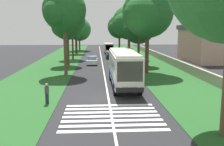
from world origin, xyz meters
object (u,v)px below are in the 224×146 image
object	(u,v)px
roadside_tree_right_0	(128,24)
utility_pole	(139,40)
trailing_minibus_0	(109,47)
roadside_tree_right_4	(119,27)
trailing_car_0	(92,60)
roadside_tree_left_0	(63,11)
roadside_tree_left_3	(72,20)
pedestrian	(47,93)
trailing_car_1	(110,55)
roadside_tree_right_3	(146,14)
coach_bus	(123,66)
roadside_tree_right_2	(138,29)
roadside_building	(205,43)
roadside_tree_left_1	(75,21)
roadside_tree_left_2	(66,26)
roadside_tree_left_4	(79,30)

from	to	relation	value
roadside_tree_right_0	utility_pole	bearing A→B (deg)	179.24
trailing_minibus_0	roadside_tree_right_4	bearing A→B (deg)	-11.94
trailing_car_0	roadside_tree_left_0	distance (m)	13.08
roadside_tree_left_3	pedestrian	bearing A→B (deg)	-178.59
trailing_car_1	roadside_tree_right_3	xyz separation A→B (m)	(-18.91, -3.77, 7.27)
trailing_car_0	trailing_car_1	bearing A→B (deg)	-21.87
coach_bus	utility_pole	bearing A→B (deg)	-17.17
roadside_tree_left_3	roadside_tree_right_2	size ratio (longest dim) A/B	1.18
roadside_tree_right_4	utility_pole	world-z (taller)	roadside_tree_right_4
roadside_tree_right_2	pedestrian	xyz separation A→B (m)	(-22.59, 10.77, -5.12)
trailing_car_1	trailing_minibus_0	distance (m)	11.34
trailing_car_0	utility_pole	xyz separation A→B (m)	(-7.39, -6.87, 3.75)
trailing_car_1	roadside_tree_right_3	distance (m)	20.60
trailing_minibus_0	utility_pole	bearing A→B (deg)	-173.70
coach_bus	roadside_tree_left_3	size ratio (longest dim) A/B	1.08
roadside_tree_right_4	roadside_building	xyz separation A→B (m)	(-35.98, -13.26, -3.05)
trailing_minibus_0	roadside_tree_left_1	bearing A→B (deg)	86.47
roadside_tree_left_2	roadside_tree_right_2	world-z (taller)	roadside_tree_left_2
roadside_tree_left_1	trailing_minibus_0	bearing A→B (deg)	-93.53
roadside_tree_right_3	coach_bus	bearing A→B (deg)	154.99
roadside_tree_left_1	trailing_car_1	bearing A→B (deg)	-146.22
roadside_building	roadside_tree_left_3	bearing A→B (deg)	78.52
trailing_minibus_0	roadside_building	bearing A→B (deg)	-134.43
roadside_building	trailing_car_0	bearing A→B (deg)	99.00
roadside_tree_left_1	roadside_tree_left_3	world-z (taller)	roadside_tree_left_3
roadside_tree_right_4	roadside_building	distance (m)	38.47
trailing_car_0	trailing_car_1	world-z (taller)	same
trailing_minibus_0	roadside_tree_right_2	distance (m)	23.02
roadside_tree_left_1	roadside_tree_right_3	xyz separation A→B (m)	(-30.72, -11.67, 0.07)
coach_bus	roadside_tree_left_3	world-z (taller)	roadside_tree_left_3
trailing_car_1	roadside_tree_right_4	world-z (taller)	roadside_tree_right_4
roadside_tree_left_0	roadside_tree_left_4	world-z (taller)	roadside_tree_left_0
roadside_tree_left_3	roadside_tree_right_4	world-z (taller)	roadside_tree_right_4
pedestrian	roadside_tree_left_0	bearing A→B (deg)	0.85
trailing_car_0	roadside_tree_right_3	size ratio (longest dim) A/B	0.37
trailing_car_1	coach_bus	bearing A→B (deg)	179.97
coach_bus	roadside_tree_left_2	size ratio (longest dim) A/B	1.23
trailing_car_0	utility_pole	distance (m)	10.77
roadside_tree_right_2	utility_pole	bearing A→B (deg)	172.92
trailing_minibus_0	roadside_tree_right_4	world-z (taller)	roadside_tree_right_4
trailing_car_1	roadside_tree_right_2	size ratio (longest dim) A/B	0.49
roadside_tree_left_3	utility_pole	bearing A→B (deg)	-145.43
roadside_tree_left_3	roadside_building	xyz separation A→B (m)	(-5.11, -25.14, -4.35)
roadside_tree_left_4	roadside_tree_left_0	bearing A→B (deg)	-179.06
trailing_car_1	roadside_tree_left_3	xyz separation A→B (m)	(-0.53, 7.64, 7.12)
coach_bus	roadside_tree_left_0	world-z (taller)	roadside_tree_left_0
roadside_building	utility_pole	bearing A→B (deg)	127.04
roadside_building	pedestrian	xyz separation A→B (m)	(-27.92, 24.33, -2.52)
roadside_tree_left_3	roadside_building	size ratio (longest dim) A/B	0.76
roadside_tree_left_0	roadside_tree_left_2	size ratio (longest dim) A/B	1.24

